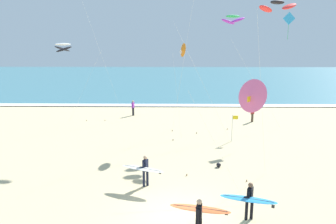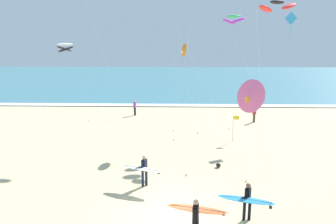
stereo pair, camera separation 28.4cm
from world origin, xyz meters
name	(u,v)px [view 1 (the left image)]	position (x,y,z in m)	size (l,w,h in m)	color
ground_plane	(176,215)	(0.00, 0.00, 0.00)	(160.00, 160.00, 0.00)	#CCB789
ocean_water	(174,78)	(0.00, 54.09, 0.04)	(160.00, 60.00, 0.08)	teal
shoreline_foam	(174,105)	(0.00, 24.39, 0.09)	(160.00, 1.57, 0.01)	white
surfer_lead	(144,169)	(-1.63, 2.68, 1.04)	(2.33, 1.24, 1.71)	black
surfer_trailing	(249,199)	(3.05, -0.47, 1.05)	(2.38, 1.56, 1.71)	black
surfer_third	(200,213)	(0.89, -1.60, 1.05)	(2.47, 1.12, 1.71)	black
kite_arc_emerald_near	(233,20)	(4.28, 11.80, 9.11)	(5.25, 2.58, 9.45)	purple
kite_delta_rose_far	(251,96)	(3.26, 0.94, 5.19)	(3.28, 4.00, 5.93)	pink
kite_delta_amber_low	(182,50)	(0.55, 11.21, 6.87)	(1.05, 2.77, 7.43)	orange
kite_arc_ivory_distant	(63,48)	(-9.90, 15.63, 7.01)	(4.35, 3.11, 7.40)	black
kite_arc_charcoal_close	(277,6)	(5.18, 4.39, 9.26)	(2.24, 2.12, 9.56)	red
kite_diamond_cobalt_extra	(286,25)	(9.13, 14.28, 8.86)	(5.27, 0.39, 9.88)	#2D99DB
bystander_red_top	(253,114)	(7.48, 16.78, 0.81)	(0.42, 0.33, 1.59)	#4C3D2D
bystander_purple_top	(133,108)	(-4.28, 19.28, 0.81)	(0.28, 0.47, 1.59)	black
lifeguard_flag	(233,126)	(4.44, 10.61, 1.27)	(0.45, 0.05, 2.10)	silver
beach_ball	(219,165)	(2.66, 5.49, 0.14)	(0.28, 0.28, 0.28)	black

